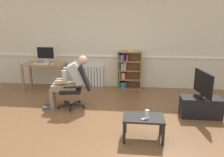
# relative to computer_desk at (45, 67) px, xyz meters

# --- Properties ---
(ground_plane) EXTENTS (18.00, 18.00, 0.00)m
(ground_plane) POSITION_rel_computer_desk_xyz_m (1.96, -2.15, -0.64)
(ground_plane) COLOR brown
(back_wall) EXTENTS (12.00, 0.13, 2.70)m
(back_wall) POSITION_rel_computer_desk_xyz_m (1.96, 0.50, 0.71)
(back_wall) COLOR beige
(back_wall) RESTS_ON ground_plane
(computer_desk) EXTENTS (1.20, 0.57, 0.76)m
(computer_desk) POSITION_rel_computer_desk_xyz_m (0.00, 0.00, 0.00)
(computer_desk) COLOR #9E7547
(computer_desk) RESTS_ON ground_plane
(imac_monitor) EXTENTS (0.53, 0.14, 0.47)m
(imac_monitor) POSITION_rel_computer_desk_xyz_m (0.03, 0.08, 0.39)
(imac_monitor) COLOR silver
(imac_monitor) RESTS_ON computer_desk
(keyboard) EXTENTS (0.43, 0.12, 0.02)m
(keyboard) POSITION_rel_computer_desk_xyz_m (-0.05, -0.14, 0.13)
(keyboard) COLOR white
(keyboard) RESTS_ON computer_desk
(computer_mouse) EXTENTS (0.06, 0.10, 0.03)m
(computer_mouse) POSITION_rel_computer_desk_xyz_m (0.29, -0.12, 0.13)
(computer_mouse) COLOR white
(computer_mouse) RESTS_ON computer_desk
(bookshelf) EXTENTS (0.68, 0.29, 1.12)m
(bookshelf) POSITION_rel_computer_desk_xyz_m (2.38, 0.29, -0.09)
(bookshelf) COLOR olive
(bookshelf) RESTS_ON ground_plane
(radiator) EXTENTS (0.71, 0.08, 0.62)m
(radiator) POSITION_rel_computer_desk_xyz_m (1.29, 0.39, -0.33)
(radiator) COLOR white
(radiator) RESTS_ON ground_plane
(office_chair) EXTENTS (0.78, 0.63, 0.98)m
(office_chair) POSITION_rel_computer_desk_xyz_m (1.31, -1.33, -0.11)
(office_chair) COLOR black
(office_chair) RESTS_ON ground_plane
(person_seated) EXTENTS (1.04, 0.49, 1.21)m
(person_seated) POSITION_rel_computer_desk_xyz_m (1.14, -1.36, 0.01)
(person_seated) COLOR #937F60
(person_seated) RESTS_ON ground_plane
(tv_stand) EXTENTS (0.82, 0.39, 0.42)m
(tv_stand) POSITION_rel_computer_desk_xyz_m (3.99, -1.57, -0.43)
(tv_stand) COLOR black
(tv_stand) RESTS_ON ground_plane
(tv_screen) EXTENTS (0.25, 0.79, 0.55)m
(tv_screen) POSITION_rel_computer_desk_xyz_m (3.99, -1.57, 0.07)
(tv_screen) COLOR black
(tv_screen) RESTS_ON tv_stand
(coffee_table) EXTENTS (0.68, 0.45, 0.40)m
(coffee_table) POSITION_rel_computer_desk_xyz_m (2.79, -2.62, -0.30)
(coffee_table) COLOR black
(coffee_table) RESTS_ON ground_plane
(drinking_glass) EXTENTS (0.07, 0.07, 0.14)m
(drinking_glass) POSITION_rel_computer_desk_xyz_m (2.84, -2.66, -0.17)
(drinking_glass) COLOR silver
(drinking_glass) RESTS_ON coffee_table
(spare_remote) EXTENTS (0.14, 0.12, 0.02)m
(spare_remote) POSITION_rel_computer_desk_xyz_m (2.81, -2.72, -0.23)
(spare_remote) COLOR white
(spare_remote) RESTS_ON coffee_table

